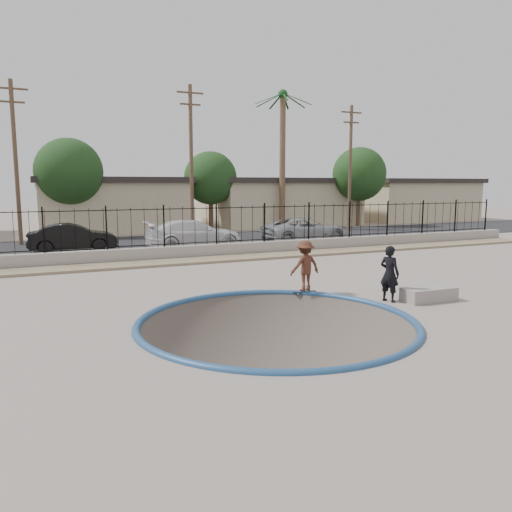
{
  "coord_description": "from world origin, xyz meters",
  "views": [
    {
      "loc": [
        -5.43,
        -11.75,
        3.41
      ],
      "look_at": [
        0.79,
        2.0,
        1.23
      ],
      "focal_mm": 35.0,
      "sensor_mm": 36.0,
      "label": 1
    }
  ],
  "objects_px": {
    "videographer": "(389,274)",
    "skater": "(305,269)",
    "concrete_ledge": "(429,294)",
    "car_d": "(305,230)",
    "car_b": "(73,237)",
    "skateboard": "(305,292)",
    "car_c": "(194,234)"
  },
  "relations": [
    {
      "from": "videographer",
      "to": "skater",
      "type": "bearing_deg",
      "value": 20.8
    },
    {
      "from": "concrete_ledge",
      "to": "car_d",
      "type": "relative_size",
      "value": 0.31
    },
    {
      "from": "skater",
      "to": "videographer",
      "type": "xyz_separation_m",
      "value": [
        1.71,
        -1.94,
        0.03
      ]
    },
    {
      "from": "concrete_ledge",
      "to": "car_b",
      "type": "relative_size",
      "value": 0.38
    },
    {
      "from": "car_d",
      "to": "car_b",
      "type": "bearing_deg",
      "value": 83.09
    },
    {
      "from": "skateboard",
      "to": "car_b",
      "type": "relative_size",
      "value": 0.18
    },
    {
      "from": "car_b",
      "to": "car_c",
      "type": "xyz_separation_m",
      "value": [
        5.98,
        -1.24,
        0.05
      ]
    },
    {
      "from": "skateboard",
      "to": "car_b",
      "type": "xyz_separation_m",
      "value": [
        -5.84,
        13.27,
        0.69
      ]
    },
    {
      "from": "skater",
      "to": "car_d",
      "type": "height_order",
      "value": "skater"
    },
    {
      "from": "skateboard",
      "to": "concrete_ledge",
      "type": "distance_m",
      "value": 3.7
    },
    {
      "from": "car_d",
      "to": "videographer",
      "type": "bearing_deg",
      "value": 158.27
    },
    {
      "from": "skateboard",
      "to": "car_c",
      "type": "distance_m",
      "value": 12.05
    },
    {
      "from": "car_b",
      "to": "videographer",
      "type": "bearing_deg",
      "value": -150.81
    },
    {
      "from": "concrete_ledge",
      "to": "car_d",
      "type": "bearing_deg",
      "value": 74.11
    },
    {
      "from": "skateboard",
      "to": "videographer",
      "type": "height_order",
      "value": "videographer"
    },
    {
      "from": "car_d",
      "to": "concrete_ledge",
      "type": "bearing_deg",
      "value": 162.86
    },
    {
      "from": "skateboard",
      "to": "videographer",
      "type": "distance_m",
      "value": 2.7
    },
    {
      "from": "videographer",
      "to": "car_d",
      "type": "distance_m",
      "value": 14.88
    },
    {
      "from": "concrete_ledge",
      "to": "car_c",
      "type": "distance_m",
      "value": 14.67
    },
    {
      "from": "videographer",
      "to": "car_c",
      "type": "distance_m",
      "value": 14.05
    },
    {
      "from": "skater",
      "to": "car_c",
      "type": "xyz_separation_m",
      "value": [
        0.14,
        12.03,
        -0.01
      ]
    },
    {
      "from": "concrete_ledge",
      "to": "car_b",
      "type": "distance_m",
      "value": 17.9
    },
    {
      "from": "concrete_ledge",
      "to": "car_c",
      "type": "bearing_deg",
      "value": 100.56
    },
    {
      "from": "car_c",
      "to": "car_d",
      "type": "xyz_separation_m",
      "value": [
        6.78,
        -0.02,
        -0.03
      ]
    },
    {
      "from": "skater",
      "to": "videographer",
      "type": "height_order",
      "value": "videographer"
    },
    {
      "from": "videographer",
      "to": "car_b",
      "type": "height_order",
      "value": "videographer"
    },
    {
      "from": "skateboard",
      "to": "car_d",
      "type": "height_order",
      "value": "car_d"
    },
    {
      "from": "skater",
      "to": "concrete_ledge",
      "type": "distance_m",
      "value": 3.74
    },
    {
      "from": "skater",
      "to": "car_b",
      "type": "bearing_deg",
      "value": -70.16
    },
    {
      "from": "concrete_ledge",
      "to": "car_c",
      "type": "xyz_separation_m",
      "value": [
        -2.69,
        14.41,
        0.58
      ]
    },
    {
      "from": "skater",
      "to": "concrete_ledge",
      "type": "bearing_deg",
      "value": 135.96
    },
    {
      "from": "skateboard",
      "to": "skater",
      "type": "bearing_deg",
      "value": -157.31
    }
  ]
}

